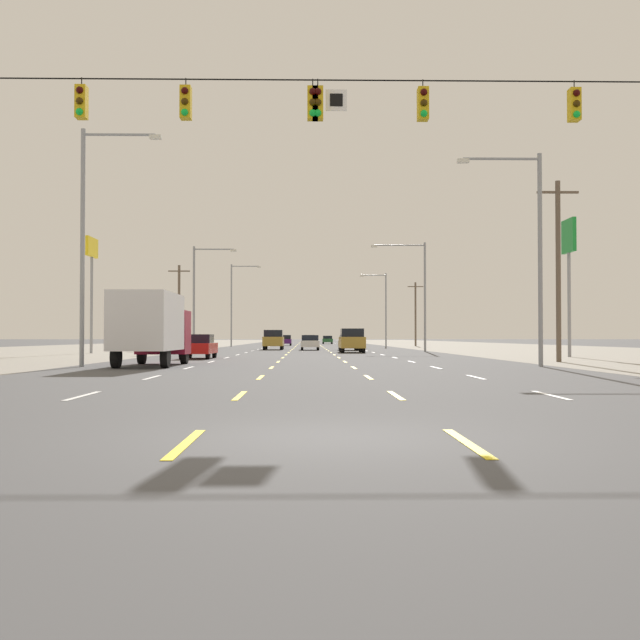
# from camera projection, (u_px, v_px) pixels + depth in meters

# --- Properties ---
(ground_plane) EXTENTS (572.00, 572.00, 0.00)m
(ground_plane) POSITION_uv_depth(u_px,v_px,m) (309.00, 350.00, 75.81)
(ground_plane) COLOR #4C4C4F
(lot_apron_left) EXTENTS (28.00, 440.00, 0.01)m
(lot_apron_left) POSITION_uv_depth(u_px,v_px,m) (63.00, 350.00, 75.38)
(lot_apron_left) COLOR gray
(lot_apron_left) RESTS_ON ground
(lot_apron_right) EXTENTS (28.00, 440.00, 0.01)m
(lot_apron_right) POSITION_uv_depth(u_px,v_px,m) (553.00, 350.00, 76.24)
(lot_apron_right) COLOR gray
(lot_apron_right) RESTS_ON ground
(lane_markings) EXTENTS (10.64, 227.60, 0.01)m
(lane_markings) POSITION_uv_depth(u_px,v_px,m) (308.00, 345.00, 114.29)
(lane_markings) COLOR white
(lane_markings) RESTS_ON ground
(signal_span_wire) EXTENTS (25.77, 0.53, 9.88)m
(signal_span_wire) POSITION_uv_depth(u_px,v_px,m) (316.00, 173.00, 21.09)
(signal_span_wire) COLOR brown
(signal_span_wire) RESTS_ON ground
(box_truck_far_left_nearest) EXTENTS (2.40, 7.20, 3.23)m
(box_truck_far_left_nearest) POSITION_uv_depth(u_px,v_px,m) (151.00, 325.00, 33.64)
(box_truck_far_left_nearest) COLOR maroon
(box_truck_far_left_nearest) RESTS_ON ground
(sedan_far_left_near) EXTENTS (1.80, 4.50, 1.46)m
(sedan_far_left_near) POSITION_uv_depth(u_px,v_px,m) (198.00, 346.00, 45.12)
(sedan_far_left_near) COLOR red
(sedan_far_left_near) RESTS_ON ground
(suv_inner_right_mid) EXTENTS (1.98, 4.90, 1.98)m
(suv_inner_right_mid) POSITION_uv_depth(u_px,v_px,m) (352.00, 340.00, 62.24)
(suv_inner_right_mid) COLOR #B28C33
(suv_inner_right_mid) RESTS_ON ground
(sedan_inner_right_midfar) EXTENTS (1.80, 4.50, 1.46)m
(sedan_inner_right_midfar) POSITION_uv_depth(u_px,v_px,m) (348.00, 342.00, 71.80)
(sedan_inner_right_midfar) COLOR #B28C33
(sedan_inner_right_midfar) RESTS_ON ground
(sedan_center_turn_far) EXTENTS (1.80, 4.50, 1.46)m
(sedan_center_turn_far) POSITION_uv_depth(u_px,v_px,m) (310.00, 342.00, 73.45)
(sedan_center_turn_far) COLOR white
(sedan_center_turn_far) RESTS_ON ground
(suv_inner_left_farther) EXTENTS (1.98, 4.90, 1.98)m
(suv_inner_left_farther) POSITION_uv_depth(u_px,v_px,m) (274.00, 340.00, 75.56)
(suv_inner_left_farther) COLOR #B28C33
(suv_inner_left_farther) RESTS_ON ground
(hatchback_center_turn_farthest) EXTENTS (1.72, 3.90, 1.54)m
(hatchback_center_turn_farthest) POSITION_uv_depth(u_px,v_px,m) (309.00, 340.00, 105.59)
(hatchback_center_turn_farthest) COLOR silver
(hatchback_center_turn_farthest) RESTS_ON ground
(hatchback_inner_left_distant_a) EXTENTS (1.72, 3.90, 1.54)m
(hatchback_inner_left_distant_a) POSITION_uv_depth(u_px,v_px,m) (285.00, 340.00, 108.71)
(hatchback_inner_left_distant_a) COLOR #4C196B
(hatchback_inner_left_distant_a) RESTS_ON ground
(sedan_inner_right_distant_b) EXTENTS (1.80, 4.50, 1.46)m
(sedan_inner_right_distant_b) POSITION_uv_depth(u_px,v_px,m) (327.00, 340.00, 134.54)
(sedan_inner_right_distant_b) COLOR #235B2D
(sedan_inner_right_distant_b) RESTS_ON ground
(pole_sign_left_row_1) EXTENTS (0.24, 2.76, 9.19)m
(pole_sign_left_row_1) POSITION_uv_depth(u_px,v_px,m) (92.00, 263.00, 59.59)
(pole_sign_left_row_1) COLOR gray
(pole_sign_left_row_1) RESTS_ON ground
(pole_sign_right_row_1) EXTENTS (0.24, 2.18, 8.99)m
(pole_sign_right_row_1) POSITION_uv_depth(u_px,v_px,m) (569.00, 251.00, 48.91)
(pole_sign_right_row_1) COLOR gray
(pole_sign_right_row_1) RESTS_ON ground
(streetlight_left_row_0) EXTENTS (3.54, 0.26, 10.52)m
(streetlight_left_row_0) POSITION_uv_depth(u_px,v_px,m) (90.00, 231.00, 33.11)
(streetlight_left_row_0) COLOR gray
(streetlight_left_row_0) RESTS_ON ground
(streetlight_right_row_0) EXTENTS (3.79, 0.26, 9.52)m
(streetlight_right_row_0) POSITION_uv_depth(u_px,v_px,m) (532.00, 243.00, 33.44)
(streetlight_right_row_0) COLOR gray
(streetlight_right_row_0) RESTS_ON ground
(streetlight_left_row_1) EXTENTS (3.82, 0.26, 9.24)m
(streetlight_left_row_1) POSITION_uv_depth(u_px,v_px,m) (198.00, 291.00, 65.71)
(streetlight_left_row_1) COLOR gray
(streetlight_left_row_1) RESTS_ON ground
(streetlight_right_row_1) EXTENTS (4.85, 0.26, 9.62)m
(streetlight_right_row_1) POSITION_uv_depth(u_px,v_px,m) (419.00, 287.00, 66.05)
(streetlight_right_row_1) COLOR gray
(streetlight_right_row_1) RESTS_ON ground
(streetlight_left_row_2) EXTENTS (3.98, 0.26, 10.80)m
(streetlight_left_row_2) POSITION_uv_depth(u_px,v_px,m) (234.00, 300.00, 98.34)
(streetlight_left_row_2) COLOR gray
(streetlight_left_row_2) RESTS_ON ground
(streetlight_right_row_2) EXTENTS (3.53, 0.26, 9.65)m
(streetlight_right_row_2) POSITION_uv_depth(u_px,v_px,m) (383.00, 305.00, 98.67)
(streetlight_right_row_2) COLOR gray
(streetlight_right_row_2) RESTS_ON ground
(utility_pole_right_row_0) EXTENTS (2.20, 0.26, 9.51)m
(utility_pole_right_row_0) POSITION_uv_depth(u_px,v_px,m) (558.00, 267.00, 39.36)
(utility_pole_right_row_0) COLOR brown
(utility_pole_right_row_0) RESTS_ON ground
(utility_pole_left_row_1) EXTENTS (2.20, 0.26, 8.57)m
(utility_pole_left_row_1) POSITION_uv_depth(u_px,v_px,m) (179.00, 305.00, 76.12)
(utility_pole_left_row_1) COLOR brown
(utility_pole_left_row_1) RESTS_ON ground
(utility_pole_right_row_2) EXTENTS (2.20, 0.26, 8.89)m
(utility_pole_right_row_2) POSITION_uv_depth(u_px,v_px,m) (416.00, 313.00, 104.59)
(utility_pole_right_row_2) COLOR brown
(utility_pole_right_row_2) RESTS_ON ground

